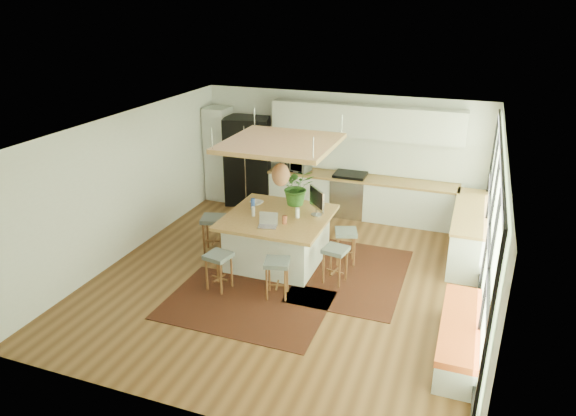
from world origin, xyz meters
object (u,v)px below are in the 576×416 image
at_px(island, 278,239).
at_px(stool_right_back, 345,246).
at_px(stool_near_left, 219,270).
at_px(monitor, 317,202).
at_px(stool_left_side, 214,235).
at_px(island_plant, 297,191).
at_px(microwave, 298,163).
at_px(stool_near_right, 277,277).
at_px(fridge, 248,165).
at_px(stool_right_front, 335,264).
at_px(laptop, 267,221).

xyz_separation_m(island, stool_right_back, (1.20, 0.37, -0.11)).
relative_size(stool_near_left, stool_right_back, 1.00).
bearing_deg(monitor, stool_left_side, -122.71).
bearing_deg(island_plant, microwave, 108.22).
distance_m(monitor, island_plant, 0.65).
distance_m(stool_near_right, island_plant, 2.04).
bearing_deg(island_plant, stool_left_side, -153.91).
distance_m(fridge, stool_near_left, 4.19).
xyz_separation_m(island, stool_right_front, (1.21, -0.39, -0.11)).
distance_m(laptop, monitor, 1.04).
height_order(stool_right_back, microwave, microwave).
height_order(island, laptop, laptop).
xyz_separation_m(stool_near_right, microwave, (-0.96, 3.84, 0.75)).
height_order(stool_near_left, stool_right_front, same).
bearing_deg(stool_right_front, laptop, -172.89).
bearing_deg(microwave, stool_near_left, -76.64).
xyz_separation_m(stool_near_left, stool_right_back, (1.77, 1.66, 0.00)).
bearing_deg(island, stool_near_left, -113.91).
height_order(laptop, island_plant, island_plant).
xyz_separation_m(stool_near_left, stool_right_front, (1.78, 0.90, 0.00)).
height_order(stool_right_back, island_plant, island_plant).
xyz_separation_m(stool_near_left, laptop, (0.58, 0.75, 0.70)).
height_order(stool_right_front, stool_left_side, stool_left_side).
height_order(microwave, island_plant, island_plant).
bearing_deg(stool_near_left, stool_right_front, 26.79).
bearing_deg(stool_right_back, stool_right_front, -89.28).
xyz_separation_m(stool_left_side, laptop, (1.32, -0.48, 0.70)).
distance_m(stool_right_front, stool_left_side, 2.54).
bearing_deg(fridge, stool_left_side, -94.43).
relative_size(stool_near_right, island_plant, 0.93).
relative_size(fridge, stool_right_back, 3.13).
bearing_deg(microwave, fridge, -166.68).
relative_size(stool_near_right, microwave, 1.26).
height_order(fridge, stool_near_right, fridge).
distance_m(laptop, island_plant, 1.21).
bearing_deg(stool_right_back, stool_near_right, -116.16).
height_order(stool_near_left, microwave, microwave).
bearing_deg(monitor, island_plant, -168.76).
bearing_deg(monitor, stool_right_front, -1.70).
distance_m(stool_near_left, stool_near_right, 1.02).
relative_size(fridge, microwave, 3.90).
xyz_separation_m(fridge, island_plant, (1.93, -2.03, 0.29)).
bearing_deg(laptop, stool_right_back, 26.60).
distance_m(stool_near_left, stool_right_back, 2.42).
xyz_separation_m(stool_near_left, stool_left_side, (-0.74, 1.23, 0.00)).
bearing_deg(stool_left_side, stool_right_back, 9.63).
height_order(stool_near_left, monitor, monitor).
height_order(stool_right_front, island_plant, island_plant).
xyz_separation_m(stool_left_side, microwave, (0.78, 2.72, 0.75)).
xyz_separation_m(laptop, monitor, (0.64, 0.80, 0.14)).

